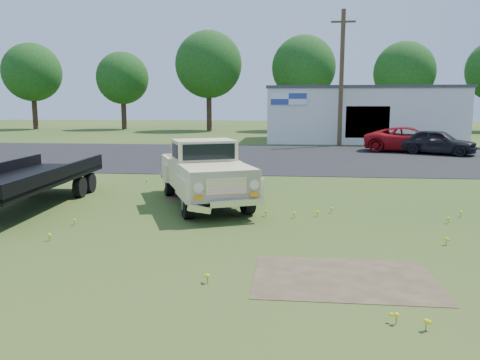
% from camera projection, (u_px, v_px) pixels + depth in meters
% --- Properties ---
extents(ground, '(140.00, 140.00, 0.00)m').
position_uv_depth(ground, '(264.00, 229.00, 10.86)').
color(ground, '#2A4B18').
rests_on(ground, ground).
extents(asphalt_lot, '(90.00, 14.00, 0.02)m').
position_uv_depth(asphalt_lot, '(278.00, 157.00, 25.59)').
color(asphalt_lot, black).
rests_on(asphalt_lot, ground).
extents(dirt_patch_a, '(3.00, 2.00, 0.01)m').
position_uv_depth(dirt_patch_a, '(344.00, 279.00, 7.77)').
color(dirt_patch_a, '#4A3B27').
rests_on(dirt_patch_a, ground).
extents(dirt_patch_b, '(2.20, 1.60, 0.01)m').
position_uv_depth(dirt_patch_b, '(205.00, 197.00, 14.50)').
color(dirt_patch_b, '#4A3B27').
rests_on(dirt_patch_b, ground).
extents(commercial_building, '(14.20, 8.20, 4.15)m').
position_uv_depth(commercial_building, '(359.00, 114.00, 36.41)').
color(commercial_building, silver).
rests_on(commercial_building, ground).
extents(utility_pole_mid, '(1.60, 0.30, 9.00)m').
position_uv_depth(utility_pole_mid, '(341.00, 78.00, 31.31)').
color(utility_pole_mid, '#43331F').
rests_on(utility_pole_mid, ground).
extents(treeline_a, '(6.40, 6.40, 9.52)m').
position_uv_depth(treeline_a, '(32.00, 72.00, 51.97)').
color(treeline_a, '#392519').
rests_on(treeline_a, ground).
extents(treeline_b, '(5.76, 5.76, 8.57)m').
position_uv_depth(treeline_b, '(122.00, 78.00, 52.03)').
color(treeline_b, '#392519').
rests_on(treeline_b, ground).
extents(treeline_c, '(7.04, 7.04, 10.47)m').
position_uv_depth(treeline_c, '(209.00, 65.00, 49.33)').
color(treeline_c, '#392519').
rests_on(treeline_c, ground).
extents(treeline_d, '(6.72, 6.72, 10.00)m').
position_uv_depth(treeline_d, '(304.00, 68.00, 49.34)').
color(treeline_d, '#392519').
rests_on(treeline_d, ground).
extents(treeline_e, '(6.08, 6.08, 9.04)m').
position_uv_depth(treeline_e, '(404.00, 72.00, 46.95)').
color(treeline_e, '#392519').
rests_on(treeline_e, ground).
extents(vintage_pickup_truck, '(3.86, 5.53, 1.87)m').
position_uv_depth(vintage_pickup_truck, '(204.00, 172.00, 13.42)').
color(vintage_pickup_truck, beige).
rests_on(vintage_pickup_truck, ground).
extents(flatbed_trailer, '(2.53, 6.78, 1.82)m').
position_uv_depth(flatbed_trailer, '(25.00, 175.00, 13.02)').
color(flatbed_trailer, black).
rests_on(flatbed_trailer, ground).
extents(red_pickup, '(5.73, 3.71, 1.47)m').
position_uv_depth(red_pickup, '(410.00, 140.00, 27.91)').
color(red_pickup, maroon).
rests_on(red_pickup, ground).
extents(dark_sedan, '(4.44, 3.45, 1.41)m').
position_uv_depth(dark_sedan, '(437.00, 142.00, 26.62)').
color(dark_sedan, black).
rests_on(dark_sedan, ground).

